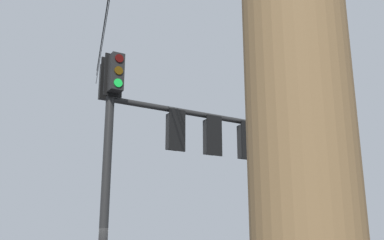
{
  "coord_description": "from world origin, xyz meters",
  "views": [
    {
      "loc": [
        -9.46,
        -6.4,
        1.88
      ],
      "look_at": [
        1.0,
        -1.68,
        5.24
      ],
      "focal_mm": 44.33,
      "sensor_mm": 36.0,
      "label": 1
    }
  ],
  "objects": [
    {
      "name": "signal_mast_assembly",
      "position": [
        0.64,
        -1.43,
        4.73
      ],
      "size": [
        5.43,
        4.11,
        6.49
      ],
      "color": "black",
      "rests_on": "ground"
    }
  ]
}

